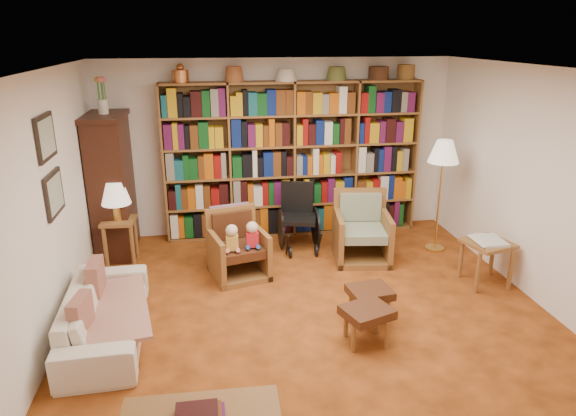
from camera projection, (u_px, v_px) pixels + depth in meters
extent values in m
plane|color=#B0531B|center=(311.00, 312.00, 5.46)|extent=(5.00, 5.00, 0.00)
plane|color=silver|center=(315.00, 70.00, 4.65)|extent=(5.00, 5.00, 0.00)
plane|color=white|center=(278.00, 148.00, 7.39)|extent=(5.00, 0.00, 5.00)
plane|color=white|center=(408.00, 345.00, 2.72)|extent=(5.00, 0.00, 5.00)
plane|color=white|center=(45.00, 214.00, 4.68)|extent=(0.00, 5.00, 5.00)
plane|color=white|center=(544.00, 189.00, 5.42)|extent=(0.00, 5.00, 5.00)
cube|color=brown|center=(293.00, 160.00, 7.32)|extent=(3.60, 0.30, 2.20)
cube|color=#3B1B10|center=(112.00, 188.00, 6.70)|extent=(0.45, 0.90, 1.80)
cube|color=#3B1B10|center=(104.00, 116.00, 6.40)|extent=(0.50, 0.95, 0.06)
cylinder|color=white|center=(103.00, 107.00, 6.36)|extent=(0.12, 0.12, 0.18)
cube|color=black|center=(45.00, 137.00, 4.75)|extent=(0.03, 0.52, 0.42)
cube|color=gray|center=(47.00, 137.00, 4.76)|extent=(0.01, 0.44, 0.34)
cube|color=black|center=(54.00, 194.00, 4.93)|extent=(0.03, 0.52, 0.42)
cube|color=gray|center=(56.00, 194.00, 4.93)|extent=(0.01, 0.44, 0.34)
imported|color=beige|center=(106.00, 314.00, 4.94)|extent=(1.76, 0.75, 0.51)
cube|color=beige|center=(110.00, 309.00, 4.93)|extent=(0.90, 1.38, 0.04)
cube|color=maroon|center=(96.00, 280.00, 5.19)|extent=(0.12, 0.37, 0.37)
cube|color=maroon|center=(81.00, 315.00, 4.53)|extent=(0.16, 0.36, 0.35)
cube|color=brown|center=(119.00, 221.00, 6.44)|extent=(0.42, 0.42, 0.04)
cylinder|color=brown|center=(106.00, 249.00, 6.36)|extent=(0.05, 0.05, 0.56)
cylinder|color=brown|center=(133.00, 247.00, 6.41)|extent=(0.05, 0.05, 0.56)
cylinder|color=brown|center=(110.00, 239.00, 6.66)|extent=(0.05, 0.05, 0.56)
cylinder|color=brown|center=(136.00, 238.00, 6.71)|extent=(0.05, 0.05, 0.56)
cylinder|color=gold|center=(118.00, 212.00, 6.40)|extent=(0.12, 0.12, 0.20)
cone|color=beige|center=(115.00, 193.00, 6.32)|extent=(0.36, 0.36, 0.28)
cube|color=brown|center=(239.00, 273.00, 6.28)|extent=(0.78, 0.80, 0.07)
cube|color=brown|center=(215.00, 256.00, 6.16)|extent=(0.22, 0.66, 0.57)
cube|color=brown|center=(262.00, 253.00, 6.24)|extent=(0.22, 0.66, 0.57)
cube|color=brown|center=(237.00, 236.00, 6.44)|extent=(0.63, 0.23, 0.80)
cube|color=#482113|center=(239.00, 250.00, 6.15)|extent=(0.62, 0.66, 0.11)
cube|color=#482113|center=(237.00, 224.00, 6.32)|extent=(0.50, 0.21, 0.34)
cube|color=#C03344|center=(236.00, 218.00, 6.39)|extent=(0.49, 0.17, 0.35)
cube|color=brown|center=(361.00, 256.00, 6.73)|extent=(0.79, 0.82, 0.08)
cube|color=brown|center=(338.00, 239.00, 6.60)|extent=(0.17, 0.73, 0.62)
cube|color=brown|center=(385.00, 236.00, 6.69)|extent=(0.17, 0.73, 0.62)
cube|color=brown|center=(355.00, 219.00, 6.91)|extent=(0.70, 0.17, 0.87)
cube|color=gray|center=(363.00, 232.00, 6.59)|extent=(0.62, 0.68, 0.12)
cube|color=gray|center=(358.00, 207.00, 6.78)|extent=(0.55, 0.17, 0.37)
cube|color=black|center=(300.00, 219.00, 6.92)|extent=(0.53, 0.53, 0.06)
cube|color=black|center=(297.00, 197.00, 7.05)|extent=(0.44, 0.16, 0.44)
cylinder|color=black|center=(281.00, 229.00, 7.03)|extent=(0.03, 0.54, 0.54)
cylinder|color=black|center=(316.00, 227.00, 7.10)|extent=(0.03, 0.54, 0.54)
cylinder|color=black|center=(290.00, 252.00, 6.76)|extent=(0.03, 0.16, 0.16)
cylinder|color=black|center=(316.00, 250.00, 6.81)|extent=(0.03, 0.16, 0.16)
cylinder|color=gold|center=(434.00, 248.00, 7.05)|extent=(0.26, 0.26, 0.03)
cylinder|color=gold|center=(439.00, 205.00, 6.85)|extent=(0.03, 0.03, 1.28)
cone|color=beige|center=(444.00, 151.00, 6.61)|extent=(0.40, 0.40, 0.29)
cube|color=brown|center=(488.00, 243.00, 5.92)|extent=(0.58, 0.58, 0.04)
cylinder|color=brown|center=(478.00, 273.00, 5.79)|extent=(0.05, 0.05, 0.49)
cylinder|color=brown|center=(511.00, 271.00, 5.85)|extent=(0.05, 0.05, 0.49)
cylinder|color=brown|center=(461.00, 258.00, 6.17)|extent=(0.05, 0.05, 0.49)
cylinder|color=brown|center=(492.00, 256.00, 6.23)|extent=(0.05, 0.05, 0.49)
cube|color=silver|center=(488.00, 240.00, 5.91)|extent=(0.39, 0.44, 0.03)
cube|color=#482113|center=(367.00, 312.00, 4.83)|extent=(0.53, 0.50, 0.09)
cylinder|color=brown|center=(353.00, 338.00, 4.74)|extent=(0.04, 0.04, 0.28)
cylinder|color=brown|center=(387.00, 335.00, 4.79)|extent=(0.04, 0.04, 0.28)
cylinder|color=brown|center=(346.00, 323.00, 4.98)|extent=(0.04, 0.04, 0.28)
cylinder|color=brown|center=(378.00, 321.00, 5.03)|extent=(0.04, 0.04, 0.28)
cube|color=#482113|center=(370.00, 292.00, 5.22)|extent=(0.46, 0.41, 0.08)
cylinder|color=brown|center=(358.00, 315.00, 5.14)|extent=(0.04, 0.04, 0.27)
cylinder|color=brown|center=(388.00, 313.00, 5.18)|extent=(0.04, 0.04, 0.27)
cylinder|color=brown|center=(351.00, 303.00, 5.37)|extent=(0.04, 0.04, 0.27)
cylinder|color=brown|center=(380.00, 300.00, 5.42)|extent=(0.04, 0.04, 0.27)
cylinder|color=brown|center=(270.00, 414.00, 3.75)|extent=(0.06, 0.06, 0.35)
cube|color=brown|center=(200.00, 414.00, 3.38)|extent=(0.29, 0.23, 0.05)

